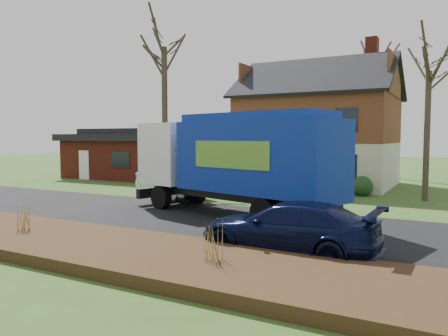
% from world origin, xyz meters
% --- Properties ---
extents(ground, '(120.00, 120.00, 0.00)m').
position_xyz_m(ground, '(0.00, 0.00, 0.00)').
color(ground, '#304C19').
rests_on(ground, ground).
extents(road, '(80.00, 7.00, 0.02)m').
position_xyz_m(road, '(0.00, 0.00, 0.01)').
color(road, black).
rests_on(road, ground).
extents(mulch_verge, '(80.00, 3.50, 0.30)m').
position_xyz_m(mulch_verge, '(0.00, -5.30, 0.15)').
color(mulch_verge, black).
rests_on(mulch_verge, ground).
extents(main_house, '(12.95, 8.95, 9.26)m').
position_xyz_m(main_house, '(1.49, 13.91, 4.03)').
color(main_house, beige).
rests_on(main_house, ground).
extents(ranch_house, '(9.80, 8.20, 3.70)m').
position_xyz_m(ranch_house, '(-12.00, 13.00, 1.81)').
color(ranch_house, maroon).
rests_on(ranch_house, ground).
extents(garbage_truck, '(9.57, 4.76, 3.96)m').
position_xyz_m(garbage_truck, '(2.42, 1.36, 2.28)').
color(garbage_truck, black).
rests_on(garbage_truck, ground).
extents(silver_sedan, '(5.13, 3.41, 1.60)m').
position_xyz_m(silver_sedan, '(-3.03, 4.75, 0.80)').
color(silver_sedan, '#B3B6BB').
rests_on(silver_sedan, ground).
extents(navy_wagon, '(4.82, 2.04, 1.39)m').
position_xyz_m(navy_wagon, '(6.16, -2.97, 0.69)').
color(navy_wagon, black).
rests_on(navy_wagon, ground).
extents(tree_front_west, '(3.98, 3.98, 11.82)m').
position_xyz_m(tree_front_west, '(-5.86, 8.05, 9.74)').
color(tree_front_west, '#3C3224').
rests_on(tree_front_west, ground).
extents(tree_front_east, '(3.19, 3.19, 8.86)m').
position_xyz_m(tree_front_east, '(8.63, 9.34, 7.21)').
color(tree_front_east, '#423628').
rests_on(tree_front_east, ground).
extents(tree_back, '(3.50, 3.50, 11.10)m').
position_xyz_m(tree_back, '(3.89, 22.41, 9.25)').
color(tree_back, '#403026').
rests_on(tree_back, ground).
extents(grass_clump_mid, '(0.37, 0.31, 1.04)m').
position_xyz_m(grass_clump_mid, '(-1.23, -5.27, 0.82)').
color(grass_clump_mid, '#AD874C').
rests_on(grass_clump_mid, mulch_verge).
extents(grass_clump_east, '(0.35, 0.29, 0.88)m').
position_xyz_m(grass_clump_east, '(5.27, -5.40, 0.74)').
color(grass_clump_east, olive).
rests_on(grass_clump_east, mulch_verge).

